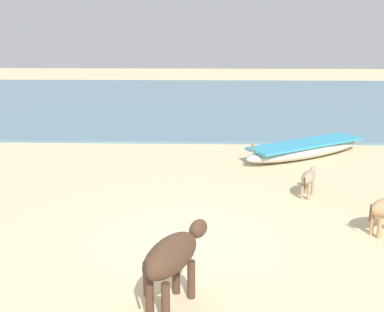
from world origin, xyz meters
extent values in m
plane|color=beige|center=(0.00, 0.00, 0.00)|extent=(80.00, 80.00, 0.00)
cube|color=slate|center=(0.00, 17.16, 0.04)|extent=(60.00, 20.00, 0.08)
ellipsoid|color=beige|center=(3.22, 5.66, 0.22)|extent=(4.08, 3.08, 0.44)
cube|color=#3399BF|center=(3.22, 5.66, 0.41)|extent=(3.64, 2.78, 0.07)
cube|color=olive|center=(2.95, 5.48, 0.34)|extent=(0.52, 0.71, 0.04)
cylinder|color=olive|center=(1.57, 4.59, 0.54)|extent=(0.06, 0.06, 0.20)
cylinder|color=tan|center=(3.28, 0.44, 0.19)|extent=(0.07, 0.07, 0.37)
cylinder|color=tan|center=(3.36, 0.30, 0.19)|extent=(0.07, 0.07, 0.37)
cylinder|color=#2D2119|center=(3.17, 0.29, 0.48)|extent=(0.02, 0.02, 0.31)
ellipsoid|color=tan|center=(2.56, 2.36, 0.44)|extent=(0.51, 0.70, 0.28)
ellipsoid|color=tan|center=(2.74, 2.75, 0.49)|extent=(0.21, 0.25, 0.15)
sphere|color=#2D2119|center=(2.78, 2.84, 0.47)|extent=(0.08, 0.08, 0.06)
cylinder|color=tan|center=(2.58, 2.56, 0.16)|extent=(0.06, 0.06, 0.32)
cylinder|color=tan|center=(2.70, 2.50, 0.16)|extent=(0.06, 0.06, 0.32)
cylinder|color=tan|center=(2.42, 2.22, 0.16)|extent=(0.06, 0.06, 0.32)
cylinder|color=tan|center=(2.55, 2.16, 0.16)|extent=(0.06, 0.06, 0.32)
cylinder|color=#2D2119|center=(2.42, 2.05, 0.41)|extent=(0.02, 0.02, 0.27)
ellipsoid|color=#4C3323|center=(-0.11, -1.86, 0.75)|extent=(0.89, 1.16, 0.47)
ellipsoid|color=#4C3323|center=(0.23, -1.22, 0.82)|extent=(0.36, 0.42, 0.26)
sphere|color=#2D2119|center=(0.30, -1.08, 0.79)|extent=(0.13, 0.13, 0.10)
cylinder|color=#4C3323|center=(-0.06, -1.52, 0.27)|extent=(0.11, 0.11, 0.54)
cylinder|color=#4C3323|center=(0.15, -1.64, 0.27)|extent=(0.11, 0.11, 0.54)
cylinder|color=#4C3323|center=(-0.36, -2.08, 0.27)|extent=(0.11, 0.11, 0.54)
cylinder|color=#4C3323|center=(-0.15, -2.19, 0.27)|extent=(0.11, 0.11, 0.54)
cylinder|color=#2D2119|center=(-0.37, -2.37, 0.70)|extent=(0.04, 0.04, 0.44)
camera|label=1|loc=(0.32, -7.03, 3.46)|focal=42.16mm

